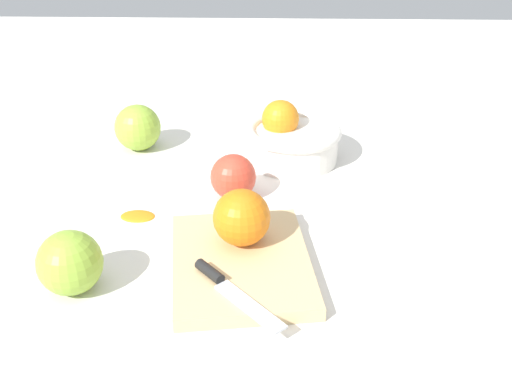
% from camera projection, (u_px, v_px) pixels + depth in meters
% --- Properties ---
extents(ground_plane, '(2.40, 2.40, 0.00)m').
position_uv_depth(ground_plane, '(239.00, 213.00, 0.95)').
color(ground_plane, silver).
extents(bowl, '(0.17, 0.17, 0.10)m').
position_uv_depth(bowl, '(291.00, 139.00, 1.09)').
color(bowl, white).
rests_on(bowl, ground_plane).
extents(cutting_board, '(0.25, 0.21, 0.02)m').
position_uv_depth(cutting_board, '(241.00, 263.00, 0.82)').
color(cutting_board, '#DBB77F').
rests_on(cutting_board, ground_plane).
extents(orange_on_board, '(0.08, 0.08, 0.08)m').
position_uv_depth(orange_on_board, '(242.00, 218.00, 0.83)').
color(orange_on_board, orange).
rests_on(orange_on_board, cutting_board).
extents(knife, '(0.13, 0.12, 0.01)m').
position_uv_depth(knife, '(226.00, 286.00, 0.76)').
color(knife, silver).
rests_on(knife, cutting_board).
extents(apple_front_right, '(0.08, 0.08, 0.08)m').
position_uv_depth(apple_front_right, '(70.00, 263.00, 0.77)').
color(apple_front_right, '#8EB738').
rests_on(apple_front_right, ground_plane).
extents(apple_mid_left, '(0.07, 0.07, 0.07)m').
position_uv_depth(apple_mid_left, '(233.00, 177.00, 0.97)').
color(apple_mid_left, '#D6422D').
rests_on(apple_mid_left, ground_plane).
extents(apple_front_left, '(0.08, 0.08, 0.08)m').
position_uv_depth(apple_front_left, '(138.00, 128.00, 1.13)').
color(apple_front_left, '#8EB738').
rests_on(apple_front_left, ground_plane).
extents(citrus_peel, '(0.04, 0.05, 0.01)m').
position_uv_depth(citrus_peel, '(138.00, 214.00, 0.94)').
color(citrus_peel, orange).
rests_on(citrus_peel, ground_plane).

